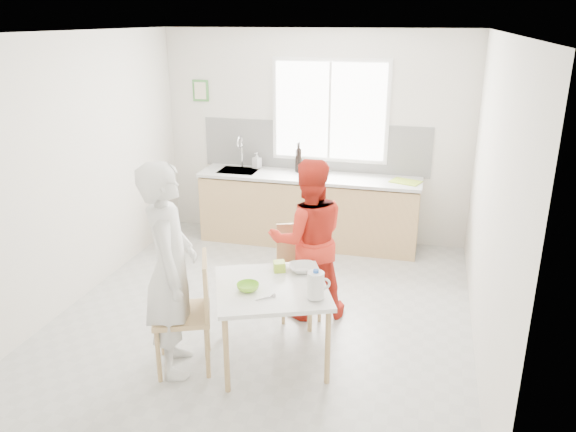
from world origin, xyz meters
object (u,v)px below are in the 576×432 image
at_px(person_white, 170,270).
at_px(wine_bottle_b, 298,160).
at_px(chair_far, 298,266).
at_px(bowl_green, 248,287).
at_px(wine_bottle_a, 299,160).
at_px(dining_table, 272,294).
at_px(person_red, 308,239).
at_px(bowl_white, 302,268).
at_px(milk_jug, 316,285).
at_px(chair_left, 191,308).

bearing_deg(person_white, wine_bottle_b, -27.67).
bearing_deg(chair_far, bowl_green, -122.35).
bearing_deg(bowl_green, wine_bottle_a, 95.36).
relative_size(dining_table, chair_far, 1.33).
height_order(person_red, wine_bottle_a, person_red).
distance_m(bowl_white, milk_jug, 0.54).
bearing_deg(wine_bottle_a, person_red, -73.97).
xyz_separation_m(dining_table, chair_left, (-0.62, -0.26, -0.09)).
relative_size(person_white, person_red, 1.13).
bearing_deg(bowl_white, chair_far, 107.40).
bearing_deg(wine_bottle_a, dining_table, -81.10).
bearing_deg(person_red, chair_far, -34.44).
height_order(bowl_white, wine_bottle_b, wine_bottle_b).
relative_size(chair_far, person_red, 0.57).
relative_size(person_white, milk_jug, 7.57).
xyz_separation_m(chair_far, wine_bottle_b, (-0.48, 1.96, 0.57)).
bearing_deg(dining_table, bowl_white, 62.24).
distance_m(chair_left, bowl_white, 1.02).
distance_m(person_white, bowl_white, 1.16).
xyz_separation_m(dining_table, bowl_white, (0.18, 0.35, 0.10)).
height_order(chair_far, person_red, person_red).
height_order(milk_jug, wine_bottle_b, wine_bottle_b).
xyz_separation_m(chair_far, person_red, (0.11, -0.02, 0.30)).
height_order(milk_jug, wine_bottle_a, wine_bottle_a).
bearing_deg(chair_left, wine_bottle_a, 154.18).
height_order(chair_left, wine_bottle_a, wine_bottle_a).
bearing_deg(wine_bottle_b, person_red, -73.60).
xyz_separation_m(dining_table, bowl_green, (-0.17, -0.12, 0.10)).
height_order(chair_left, person_red, person_red).
bearing_deg(person_white, dining_table, -90.00).
xyz_separation_m(person_white, wine_bottle_a, (0.31, 3.13, 0.18)).
bearing_deg(milk_jug, chair_far, 88.61).
bearing_deg(person_red, bowl_white, 74.43).
distance_m(dining_table, wine_bottle_a, 2.89).
relative_size(milk_jug, wine_bottle_b, 0.79).
relative_size(chair_left, person_red, 0.62).
relative_size(chair_left, bowl_white, 4.19).
height_order(chair_left, milk_jug, chair_left).
distance_m(dining_table, bowl_white, 0.40).
xyz_separation_m(chair_far, bowl_green, (-0.18, -1.01, 0.24)).
distance_m(dining_table, bowl_green, 0.23).
xyz_separation_m(chair_left, bowl_white, (0.81, 0.60, 0.19)).
xyz_separation_m(dining_table, person_white, (-0.75, -0.31, 0.27)).
distance_m(milk_jug, wine_bottle_a, 3.08).
xyz_separation_m(chair_left, chair_far, (0.64, 1.15, -0.05)).
height_order(person_white, bowl_green, person_white).
bearing_deg(milk_jug, dining_table, 138.97).
relative_size(bowl_white, milk_jug, 1.00).
distance_m(person_red, bowl_white, 0.53).
distance_m(milk_jug, wine_bottle_b, 3.12).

